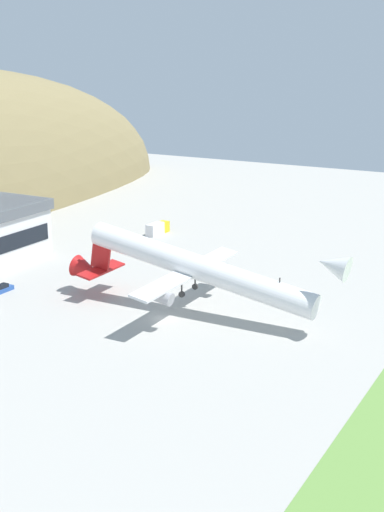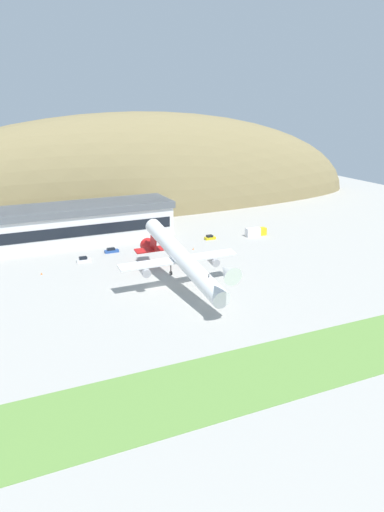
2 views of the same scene
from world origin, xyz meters
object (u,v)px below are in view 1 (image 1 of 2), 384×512
Objects in this scene: traffic_cone_1 at (113,263)px; service_car_0 at (109,246)px; service_car_2 at (2,289)px; fuel_truck at (158,228)px; cargo_airplane at (194,268)px.

service_car_0 is at bearing 38.85° from traffic_cone_1.
service_car_2 reaches higher than traffic_cone_1.
service_car_0 reaches higher than service_car_2.
traffic_cone_1 is at bearing -168.32° from fuel_truck.
service_car_2 is 0.57× the size of fuel_truck.
service_car_2 is at bearing 162.29° from traffic_cone_1.
fuel_truck is (17.29, -2.76, 0.82)m from service_car_0.
fuel_truck reaches higher than traffic_cone_1.
service_car_2 is (-36.13, -0.35, -0.03)m from service_car_0.
service_car_2 is at bearing -179.44° from service_car_0.
cargo_airplane is 58.35m from fuel_truck.
fuel_truck is at bearing 11.68° from traffic_cone_1.
cargo_airplane is 93.79× the size of traffic_cone_1.
fuel_truck is (53.42, -2.40, 0.85)m from service_car_2.
fuel_truck is 13.83× the size of traffic_cone_1.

